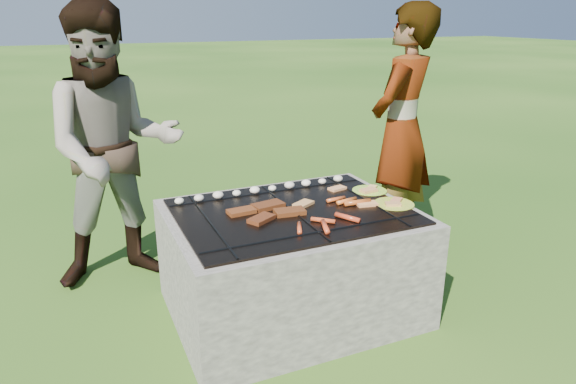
% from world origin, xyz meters
% --- Properties ---
extents(lawn, '(60.00, 60.00, 0.00)m').
position_xyz_m(lawn, '(0.00, 0.00, 0.00)').
color(lawn, '#1F4611').
rests_on(lawn, ground).
extents(fire_pit, '(1.30, 1.00, 0.62)m').
position_xyz_m(fire_pit, '(0.00, 0.00, 0.28)').
color(fire_pit, '#A9A096').
rests_on(fire_pit, ground).
extents(mushrooms, '(1.06, 0.06, 0.04)m').
position_xyz_m(mushrooms, '(-0.02, 0.34, 0.63)').
color(mushrooms, '#E9E4C6').
rests_on(mushrooms, fire_pit).
extents(pork_slabs, '(0.39, 0.29, 0.02)m').
position_xyz_m(pork_slabs, '(-0.13, 0.02, 0.62)').
color(pork_slabs, '#9B4A1C').
rests_on(pork_slabs, fire_pit).
extents(sausages, '(0.55, 0.42, 0.03)m').
position_xyz_m(sausages, '(0.19, -0.16, 0.62)').
color(sausages, '#CF6622').
rests_on(sausages, fire_pit).
extents(bread_on_grate, '(0.45, 0.38, 0.02)m').
position_xyz_m(bread_on_grate, '(0.28, 0.04, 0.62)').
color(bread_on_grate, tan).
rests_on(bread_on_grate, fire_pit).
extents(plate_far, '(0.25, 0.25, 0.03)m').
position_xyz_m(plate_far, '(0.56, 0.11, 0.61)').
color(plate_far, '#F8FF3C').
rests_on(plate_far, fire_pit).
extents(plate_near, '(0.29, 0.29, 0.03)m').
position_xyz_m(plate_near, '(0.56, -0.14, 0.61)').
color(plate_near, yellow).
rests_on(plate_near, fire_pit).
extents(cook, '(0.74, 0.67, 1.69)m').
position_xyz_m(cook, '(1.09, 0.56, 0.84)').
color(cook, gray).
rests_on(cook, ground).
extents(bystander, '(0.83, 0.65, 1.69)m').
position_xyz_m(bystander, '(-0.80, 0.80, 0.85)').
color(bystander, gray).
rests_on(bystander, ground).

